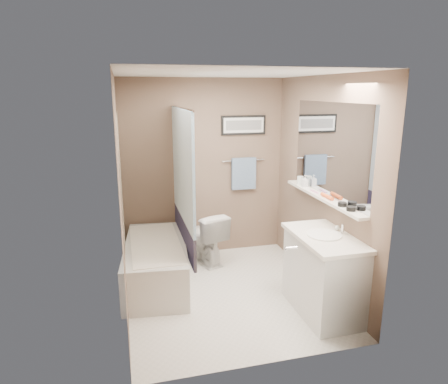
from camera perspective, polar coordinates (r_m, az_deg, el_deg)
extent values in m
plane|color=silver|center=(4.68, 0.47, -14.22)|extent=(2.50, 2.50, 0.00)
cube|color=white|center=(4.11, 0.54, 16.32)|extent=(2.20, 2.50, 0.04)
cube|color=brown|center=(5.41, -2.85, 3.26)|extent=(2.20, 0.04, 2.40)
cube|color=brown|center=(3.12, 6.34, -5.21)|extent=(2.20, 0.04, 2.40)
cube|color=brown|center=(4.11, -14.22, -0.76)|extent=(0.04, 2.50, 2.40)
cube|color=brown|center=(4.63, 13.54, 0.98)|extent=(0.04, 2.50, 2.40)
cube|color=#BAA98D|center=(4.64, -14.29, -1.59)|extent=(0.02, 1.55, 2.00)
cylinder|color=silver|center=(4.52, -6.15, 11.88)|extent=(0.02, 1.55, 0.02)
cube|color=white|center=(4.60, -5.94, 3.76)|extent=(0.03, 1.45, 1.28)
cube|color=#262341|center=(4.82, -5.68, -5.87)|extent=(0.03, 1.45, 0.36)
cube|color=silver|center=(4.43, 14.87, 5.84)|extent=(0.02, 1.60, 1.00)
cube|color=silver|center=(4.50, 13.84, -0.72)|extent=(0.12, 1.60, 0.03)
cylinder|color=silver|center=(5.51, 2.80, 4.53)|extent=(0.60, 0.02, 0.02)
cube|color=#88A7C7|center=(5.53, 2.83, 2.65)|extent=(0.34, 0.05, 0.44)
cube|color=black|center=(5.47, 2.80, 9.52)|extent=(0.62, 0.02, 0.26)
cube|color=white|center=(5.45, 2.85, 9.51)|extent=(0.56, 0.00, 0.20)
cube|color=#595959|center=(5.45, 2.86, 9.51)|extent=(0.50, 0.00, 0.13)
cube|color=silver|center=(3.40, 15.10, -7.53)|extent=(0.80, 0.02, 2.00)
cylinder|color=silver|center=(3.30, 9.61, -7.89)|extent=(0.10, 0.02, 0.02)
cube|color=silver|center=(4.86, -9.64, -10.01)|extent=(0.85, 1.56, 0.50)
cube|color=white|center=(4.77, -9.77, -7.27)|extent=(0.56, 1.36, 0.02)
imported|color=silver|center=(5.33, -2.75, -6.44)|extent=(0.58, 0.77, 0.70)
cube|color=silver|center=(4.28, 13.99, -11.57)|extent=(0.51, 0.90, 0.80)
cube|color=silver|center=(4.11, 14.22, -6.31)|extent=(0.54, 0.96, 0.04)
cylinder|color=white|center=(4.10, 14.12, -5.95)|extent=(0.34, 0.34, 0.01)
cylinder|color=silver|center=(4.18, 16.58, -5.11)|extent=(0.02, 0.02, 0.10)
sphere|color=silver|center=(4.27, 15.88, -4.94)|extent=(0.05, 0.05, 0.05)
cylinder|color=black|center=(4.02, 17.68, -2.29)|extent=(0.09, 0.09, 0.04)
cylinder|color=black|center=(4.15, 16.55, -1.70)|extent=(0.09, 0.09, 0.04)
cylinder|color=#E65620|center=(4.40, 14.52, -0.61)|extent=(0.05, 0.22, 0.04)
cube|color=#CA7BA2|center=(4.66, 12.79, 0.08)|extent=(0.04, 0.16, 0.01)
cylinder|color=silver|center=(4.98, 10.85, 1.64)|extent=(0.08, 0.08, 0.10)
imported|color=#999999|center=(4.86, 11.48, 1.54)|extent=(0.07, 0.07, 0.14)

